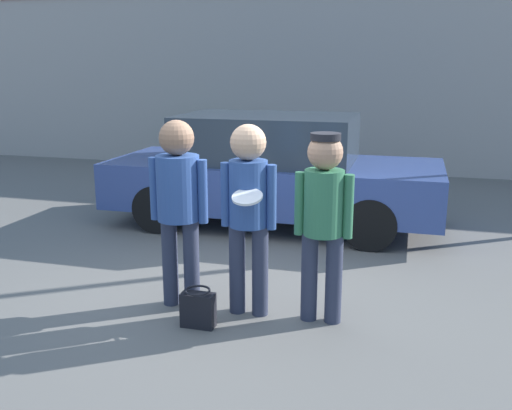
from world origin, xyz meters
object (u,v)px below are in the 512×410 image
(handbag, at_px, (198,309))
(parked_car_near, at_px, (272,171))
(person_middle_with_frisbee, at_px, (248,203))
(person_left, at_px, (178,196))
(person_right, at_px, (323,211))
(shrub, at_px, (197,148))

(handbag, bearing_deg, parked_car_near, 93.05)
(person_middle_with_frisbee, height_order, parked_car_near, person_middle_with_frisbee)
(person_left, xyz_separation_m, parked_car_near, (0.14, 3.03, -0.30))
(person_right, relative_size, parked_car_near, 0.37)
(person_left, distance_m, person_middle_with_frisbee, 0.68)
(person_left, height_order, person_middle_with_frisbee, person_left)
(person_left, height_order, shrub, person_left)
(person_middle_with_frisbee, relative_size, person_right, 1.03)
(person_right, xyz_separation_m, parked_car_near, (-1.21, 3.00, -0.25))
(parked_car_near, height_order, shrub, parked_car_near)
(person_right, bearing_deg, person_left, -179.11)
(person_left, distance_m, shrub, 7.36)
(person_left, distance_m, handbag, 1.05)
(shrub, xyz_separation_m, handbag, (2.84, -7.29, -0.29))
(person_middle_with_frisbee, distance_m, shrub, 7.62)
(person_right, bearing_deg, shrub, 119.37)
(person_left, relative_size, person_right, 1.05)
(person_middle_with_frisbee, distance_m, handbag, 1.04)
(person_middle_with_frisbee, height_order, handbag, person_middle_with_frisbee)
(person_middle_with_frisbee, height_order, shrub, person_middle_with_frisbee)
(person_middle_with_frisbee, bearing_deg, parked_car_near, 100.00)
(shrub, bearing_deg, person_right, -60.63)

